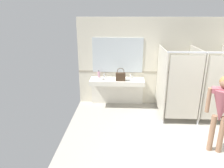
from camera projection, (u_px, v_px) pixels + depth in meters
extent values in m
cube|color=#9E998E|center=(215.00, 160.00, 4.36)|extent=(6.67, 6.03, 0.10)
cube|color=beige|center=(186.00, 63.00, 6.53)|extent=(6.67, 0.12, 2.70)
cube|color=#9E937F|center=(185.00, 73.00, 6.57)|extent=(6.67, 0.01, 0.06)
cube|color=silver|center=(117.00, 81.00, 6.46)|extent=(1.65, 0.56, 0.14)
cube|color=silver|center=(117.00, 92.00, 6.83)|extent=(1.65, 0.08, 0.75)
cube|color=#ADADA8|center=(104.00, 81.00, 6.45)|extent=(0.42, 0.31, 0.11)
cylinder|color=silver|center=(104.00, 76.00, 6.62)|extent=(0.04, 0.04, 0.11)
cylinder|color=silver|center=(104.00, 75.00, 6.56)|extent=(0.03, 0.11, 0.03)
sphere|color=silver|center=(106.00, 76.00, 6.64)|extent=(0.04, 0.04, 0.04)
cube|color=#ADADA8|center=(131.00, 81.00, 6.41)|extent=(0.42, 0.31, 0.11)
cylinder|color=silver|center=(131.00, 76.00, 6.58)|extent=(0.04, 0.04, 0.11)
cylinder|color=silver|center=(131.00, 75.00, 6.52)|extent=(0.03, 0.11, 0.03)
sphere|color=silver|center=(133.00, 77.00, 6.60)|extent=(0.04, 0.04, 0.04)
cube|color=silver|center=(118.00, 55.00, 6.49)|extent=(1.55, 0.02, 1.07)
cube|color=#B2AD9E|center=(161.00, 80.00, 5.95)|extent=(0.03, 1.38, 1.79)
cylinder|color=silver|center=(162.00, 121.00, 5.66)|extent=(0.05, 0.05, 0.12)
cube|color=#B2AD9E|center=(195.00, 81.00, 5.90)|extent=(0.03, 1.38, 1.79)
cylinder|color=silver|center=(198.00, 122.00, 5.62)|extent=(0.05, 0.05, 0.12)
cube|color=#B2AD9E|center=(184.00, 88.00, 5.30)|extent=(0.85, 0.03, 1.69)
cube|color=#B2AD9E|center=(222.00, 89.00, 5.26)|extent=(0.85, 0.04, 1.69)
cube|color=#B7BABF|center=(208.00, 52.00, 4.99)|extent=(1.91, 0.04, 0.04)
cylinder|color=#8C664C|center=(221.00, 135.00, 4.40)|extent=(0.11, 0.11, 0.82)
cylinder|color=#8C664C|center=(212.00, 133.00, 4.46)|extent=(0.11, 0.11, 0.82)
cone|color=#994C56|center=(221.00, 106.00, 4.22)|extent=(0.50, 0.50, 0.70)
cube|color=#994C56|center=(224.00, 91.00, 4.12)|extent=(0.47, 0.28, 0.10)
cylinder|color=#8C664C|center=(208.00, 100.00, 4.27)|extent=(0.08, 0.08, 0.52)
cube|color=#3F2D1E|center=(121.00, 77.00, 6.26)|extent=(0.28, 0.11, 0.24)
torus|color=#3F2D1E|center=(121.00, 72.00, 6.21)|extent=(0.21, 0.02, 0.21)
cylinder|color=#D899B2|center=(99.00, 74.00, 6.60)|extent=(0.07, 0.07, 0.19)
cylinder|color=black|center=(99.00, 71.00, 6.56)|extent=(0.03, 0.03, 0.04)
cylinder|color=white|center=(103.00, 79.00, 6.35)|extent=(0.07, 0.07, 0.08)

